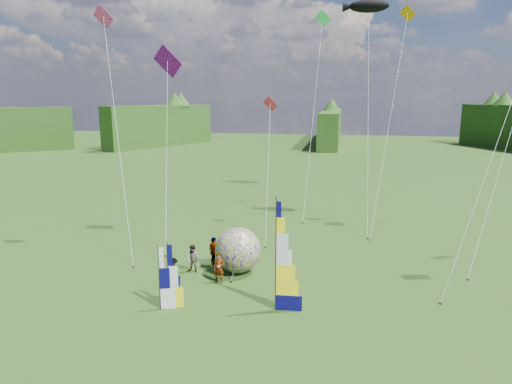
% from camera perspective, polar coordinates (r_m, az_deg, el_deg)
% --- Properties ---
extents(ground, '(220.00, 220.00, 0.00)m').
position_cam_1_polar(ground, '(21.38, 0.59, -16.93)').
color(ground, '#38561F').
rests_on(ground, ground).
extents(treeline_ring, '(210.00, 210.00, 8.00)m').
position_cam_1_polar(treeline_ring, '(19.77, 0.61, -6.71)').
color(treeline_ring, '#28451B').
rests_on(treeline_ring, ground).
extents(feather_banner_main, '(1.48, 0.20, 5.49)m').
position_cam_1_polar(feather_banner_main, '(22.13, 2.49, -8.11)').
color(feather_banner_main, '#09084D').
rests_on(feather_banner_main, ground).
extents(side_banner_left, '(0.92, 0.30, 3.30)m').
position_cam_1_polar(side_banner_left, '(23.11, -10.94, -10.35)').
color(side_banner_left, yellow).
rests_on(side_banner_left, ground).
extents(side_banner_far, '(0.94, 0.38, 3.21)m').
position_cam_1_polar(side_banner_far, '(23.06, -12.00, -10.55)').
color(side_banner_far, white).
rests_on(side_banner_far, ground).
extents(bol_inflatable, '(2.89, 2.89, 2.72)m').
position_cam_1_polar(bol_inflatable, '(27.30, -2.29, -7.27)').
color(bol_inflatable, '#060085').
rests_on(bol_inflatable, ground).
extents(spectator_a, '(0.64, 0.44, 1.71)m').
position_cam_1_polar(spectator_a, '(26.02, -4.67, -9.47)').
color(spectator_a, '#66594C').
rests_on(spectator_a, ground).
extents(spectator_b, '(0.87, 0.53, 1.68)m').
position_cam_1_polar(spectator_b, '(27.65, -7.86, -8.28)').
color(spectator_b, '#66594C').
rests_on(spectator_b, ground).
extents(spectator_c, '(0.47, 1.01, 1.52)m').
position_cam_1_polar(spectator_c, '(26.21, -10.29, -9.69)').
color(spectator_c, '#66594C').
rests_on(spectator_c, ground).
extents(spectator_d, '(1.06, 1.09, 1.84)m').
position_cam_1_polar(spectator_d, '(28.48, -5.31, -7.43)').
color(spectator_d, '#66594C').
rests_on(spectator_d, ground).
extents(camp_chair, '(0.71, 0.71, 1.13)m').
position_cam_1_polar(camp_chair, '(24.56, -10.41, -11.69)').
color(camp_chair, '#000765').
rests_on(camp_chair, ground).
extents(kite_whale, '(5.04, 15.29, 20.08)m').
position_cam_1_polar(kite_whale, '(38.96, 13.92, 11.12)').
color(kite_whale, black).
rests_on(kite_whale, ground).
extents(kite_rainbow_delta, '(9.36, 13.57, 15.14)m').
position_cam_1_polar(kite_rainbow_delta, '(33.39, -11.17, 6.93)').
color(kite_rainbow_delta, red).
rests_on(kite_rainbow_delta, ground).
extents(kite_parafoil, '(9.56, 10.46, 16.47)m').
position_cam_1_polar(kite_parafoil, '(27.24, 27.80, 6.15)').
color(kite_parafoil, red).
rests_on(kite_parafoil, ground).
extents(small_kite_red, '(6.00, 10.89, 10.79)m').
position_cam_1_polar(small_kite_red, '(34.71, 1.52, 3.71)').
color(small_kite_red, '#EF3040').
rests_on(small_kite_red, ground).
extents(small_kite_orange, '(6.60, 11.53, 18.16)m').
position_cam_1_polar(small_kite_orange, '(37.37, 16.46, 9.49)').
color(small_kite_orange, orange).
rests_on(small_kite_orange, ground).
extents(small_kite_yellow, '(8.39, 9.83, 12.13)m').
position_cam_1_polar(small_kite_yellow, '(30.95, 28.03, 2.59)').
color(small_kite_yellow, '#F7AE13').
rests_on(small_kite_yellow, ground).
extents(small_kite_pink, '(8.17, 9.84, 17.10)m').
position_cam_1_polar(small_kite_pink, '(31.35, -17.01, 8.14)').
color(small_kite_pink, '#D23774').
rests_on(small_kite_pink, ground).
extents(small_kite_green, '(4.60, 13.19, 19.02)m').
position_cam_1_polar(small_kite_green, '(41.87, 7.23, 10.66)').
color(small_kite_green, green).
rests_on(small_kite_green, ground).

